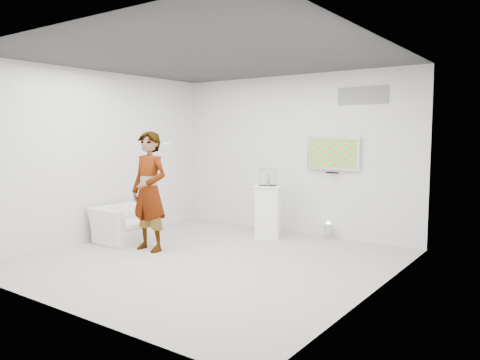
{
  "coord_description": "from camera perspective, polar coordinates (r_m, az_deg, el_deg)",
  "views": [
    {
      "loc": [
        4.37,
        -5.35,
        1.9
      ],
      "look_at": [
        0.11,
        0.6,
        1.17
      ],
      "focal_mm": 35.0,
      "sensor_mm": 36.0,
      "label": 1
    }
  ],
  "objects": [
    {
      "name": "floor_uplight",
      "position": [
        8.66,
        10.69,
        -6.05
      ],
      "size": [
        0.2,
        0.2,
        0.31
      ],
      "primitive_type": "cylinder",
      "rotation": [
        0.0,
        0.0,
        -0.01
      ],
      "color": "silver",
      "rests_on": "room"
    },
    {
      "name": "pedestal",
      "position": [
        8.59,
        3.45,
        -3.84
      ],
      "size": [
        0.61,
        0.61,
        0.96
      ],
      "primitive_type": "cube",
      "rotation": [
        0.0,
        0.0,
        0.37
      ],
      "color": "white",
      "rests_on": "room"
    },
    {
      "name": "tv",
      "position": [
        8.57,
        11.32,
        3.23
      ],
      "size": [
        1.0,
        0.08,
        0.6
      ],
      "primitive_type": "cube",
      "color": "silver",
      "rests_on": "room"
    },
    {
      "name": "console",
      "position": [
        8.51,
        3.48,
        0.03
      ],
      "size": [
        0.1,
        0.15,
        0.2
      ],
      "primitive_type": "cube",
      "rotation": [
        0.0,
        0.0,
        0.41
      ],
      "color": "white",
      "rests_on": "pedestal"
    },
    {
      "name": "logo_decal",
      "position": [
        8.42,
        14.71,
        9.92
      ],
      "size": [
        0.9,
        0.02,
        0.3
      ],
      "primitive_type": "cube",
      "color": "slate",
      "rests_on": "room"
    },
    {
      "name": "armchair",
      "position": [
        8.52,
        -13.98,
        -5.21
      ],
      "size": [
        0.85,
        0.98,
        0.63
      ],
      "primitive_type": "imported",
      "rotation": [
        0.0,
        0.0,
        1.56
      ],
      "color": "silver",
      "rests_on": "room"
    },
    {
      "name": "person",
      "position": [
        7.7,
        -10.99,
        -1.37
      ],
      "size": [
        0.71,
        0.47,
        1.94
      ],
      "primitive_type": "imported",
      "rotation": [
        0.0,
        0.0,
        0.01
      ],
      "color": "silver",
      "rests_on": "room"
    },
    {
      "name": "room",
      "position": [
        6.92,
        -3.64,
        2.35
      ],
      "size": [
        5.01,
        5.01,
        3.0
      ],
      "color": "beige",
      "rests_on": "ground"
    },
    {
      "name": "vitrine",
      "position": [
        8.5,
        3.48,
        0.38
      ],
      "size": [
        0.41,
        0.41,
        0.31
      ],
      "primitive_type": "cube",
      "rotation": [
        0.0,
        0.0,
        0.48
      ],
      "color": "white",
      "rests_on": "pedestal"
    },
    {
      "name": "wii_remote",
      "position": [
        7.58,
        -8.97,
        4.43
      ],
      "size": [
        0.04,
        0.13,
        0.03
      ],
      "primitive_type": "cube",
      "rotation": [
        0.0,
        0.0,
        0.06
      ],
      "color": "white",
      "rests_on": "person"
    }
  ]
}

